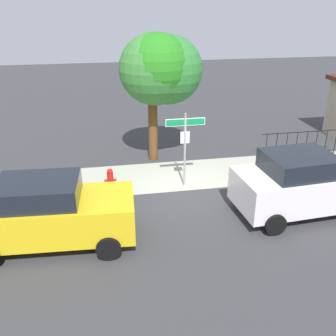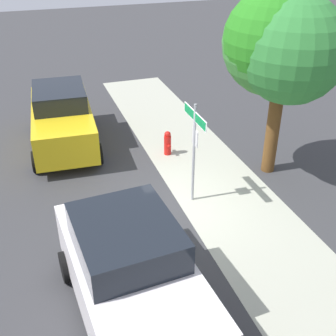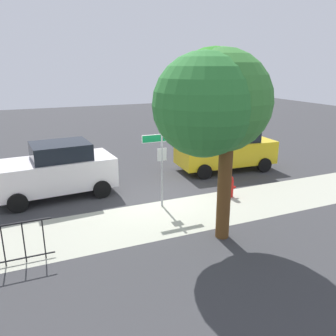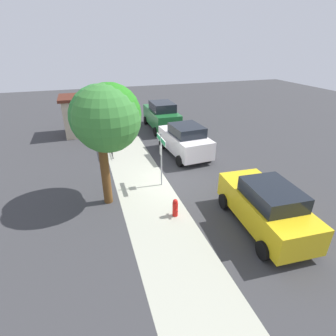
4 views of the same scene
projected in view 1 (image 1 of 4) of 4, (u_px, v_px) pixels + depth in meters
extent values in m
plane|color=#38383A|center=(190.00, 190.00, 13.23)|extent=(60.00, 60.00, 0.00)
cube|color=#AAAB98|center=(232.00, 171.00, 14.73)|extent=(24.00, 2.60, 0.00)
cylinder|color=#9EA0A5|center=(185.00, 151.00, 13.03)|extent=(0.07, 0.07, 2.67)
cube|color=#0F723D|center=(185.00, 122.00, 12.61)|extent=(1.31, 0.02, 0.22)
cube|color=white|center=(185.00, 122.00, 12.61)|extent=(1.34, 0.02, 0.25)
cube|color=silver|center=(185.00, 137.00, 12.86)|extent=(0.32, 0.02, 0.42)
cylinder|color=brown|center=(153.00, 124.00, 15.24)|extent=(0.37, 0.37, 2.99)
sphere|color=#398135|center=(154.00, 69.00, 14.08)|extent=(2.66, 2.66, 2.66)
sphere|color=#27801D|center=(158.00, 66.00, 13.90)|extent=(2.42, 2.42, 2.42)
sphere|color=#2F7C34|center=(168.00, 70.00, 14.33)|extent=(2.60, 2.60, 2.60)
cube|color=yellow|center=(52.00, 216.00, 10.07)|extent=(4.45, 2.05, 1.00)
cube|color=black|center=(38.00, 191.00, 9.72)|extent=(2.18, 1.70, 0.56)
cylinder|color=black|center=(110.00, 212.00, 11.25)|extent=(0.65, 0.26, 0.64)
cylinder|color=black|center=(109.00, 248.00, 9.63)|extent=(0.65, 0.26, 0.64)
cylinder|color=black|center=(6.00, 219.00, 10.92)|extent=(0.65, 0.26, 0.64)
cube|color=white|center=(303.00, 187.00, 11.58)|extent=(4.24, 2.17, 1.05)
cube|color=black|center=(299.00, 163.00, 11.19)|extent=(2.09, 1.79, 0.58)
cylinder|color=black|center=(321.00, 184.00, 12.95)|extent=(0.65, 0.26, 0.64)
cylinder|color=black|center=(246.00, 194.00, 12.31)|extent=(0.65, 0.26, 0.64)
cylinder|color=black|center=(275.00, 224.00, 10.64)|extent=(0.65, 0.26, 0.64)
cylinder|color=black|center=(303.00, 132.00, 15.76)|extent=(3.61, 0.04, 0.04)
cylinder|color=black|center=(300.00, 153.00, 16.14)|extent=(3.61, 0.04, 0.04)
cylinder|color=black|center=(266.00, 146.00, 15.71)|extent=(0.03, 0.03, 1.05)
cylinder|color=black|center=(276.00, 146.00, 15.79)|extent=(0.03, 0.03, 1.05)
cylinder|color=black|center=(286.00, 145.00, 15.86)|extent=(0.03, 0.03, 1.05)
cylinder|color=black|center=(296.00, 144.00, 15.94)|extent=(0.03, 0.03, 1.05)
cylinder|color=black|center=(306.00, 143.00, 16.01)|extent=(0.03, 0.03, 1.05)
cylinder|color=black|center=(316.00, 143.00, 16.08)|extent=(0.03, 0.03, 1.05)
cylinder|color=black|center=(326.00, 142.00, 16.16)|extent=(0.03, 0.03, 1.05)
cylinder|color=black|center=(335.00, 141.00, 16.23)|extent=(0.03, 0.03, 1.05)
cylinder|color=red|center=(110.00, 181.00, 13.20)|extent=(0.22, 0.22, 0.62)
sphere|color=red|center=(110.00, 171.00, 13.05)|extent=(0.20, 0.20, 0.20)
cylinder|color=red|center=(106.00, 181.00, 13.16)|extent=(0.10, 0.09, 0.09)
cylinder|color=red|center=(115.00, 180.00, 13.22)|extent=(0.10, 0.09, 0.09)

